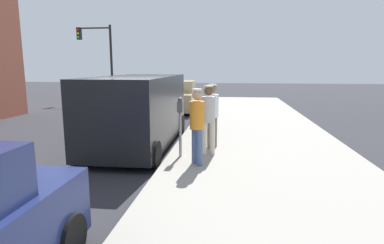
{
  "coord_description": "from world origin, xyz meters",
  "views": [
    {
      "loc": [
        2.64,
        -8.12,
        2.42
      ],
      "look_at": [
        1.65,
        -0.34,
        1.05
      ],
      "focal_mm": 29.56,
      "sensor_mm": 36.0,
      "label": 1
    }
  ],
  "objects_px": {
    "parked_sedan_ahead": "(179,97)",
    "pedestrian_in_orange": "(197,121)",
    "pedestrian_in_white": "(212,111)",
    "traffic_light_corner": "(99,51)",
    "parking_meter_near": "(180,117)",
    "pedestrian_in_gray": "(208,115)",
    "parked_van": "(139,109)"
  },
  "relations": [
    {
      "from": "pedestrian_in_orange",
      "to": "parking_meter_near",
      "type": "bearing_deg",
      "value": 127.57
    },
    {
      "from": "parking_meter_near",
      "to": "traffic_light_corner",
      "type": "relative_size",
      "value": 0.29
    },
    {
      "from": "parking_meter_near",
      "to": "pedestrian_in_white",
      "type": "height_order",
      "value": "pedestrian_in_white"
    },
    {
      "from": "traffic_light_corner",
      "to": "pedestrian_in_gray",
      "type": "bearing_deg",
      "value": -56.99
    },
    {
      "from": "pedestrian_in_white",
      "to": "parked_sedan_ahead",
      "type": "bearing_deg",
      "value": 105.51
    },
    {
      "from": "parking_meter_near",
      "to": "pedestrian_in_gray",
      "type": "height_order",
      "value": "pedestrian_in_gray"
    },
    {
      "from": "pedestrian_in_orange",
      "to": "traffic_light_corner",
      "type": "height_order",
      "value": "traffic_light_corner"
    },
    {
      "from": "parking_meter_near",
      "to": "pedestrian_in_white",
      "type": "bearing_deg",
      "value": 53.65
    },
    {
      "from": "parking_meter_near",
      "to": "pedestrian_in_gray",
      "type": "xyz_separation_m",
      "value": [
        0.7,
        0.23,
        0.02
      ]
    },
    {
      "from": "pedestrian_in_white",
      "to": "traffic_light_corner",
      "type": "relative_size",
      "value": 0.35
    },
    {
      "from": "parked_sedan_ahead",
      "to": "pedestrian_in_orange",
      "type": "bearing_deg",
      "value": -78.28
    },
    {
      "from": "parking_meter_near",
      "to": "parked_sedan_ahead",
      "type": "relative_size",
      "value": 0.34
    },
    {
      "from": "parking_meter_near",
      "to": "parked_van",
      "type": "bearing_deg",
      "value": 137.17
    },
    {
      "from": "pedestrian_in_white",
      "to": "pedestrian_in_orange",
      "type": "xyz_separation_m",
      "value": [
        -0.25,
        -1.67,
        -0.01
      ]
    },
    {
      "from": "parked_van",
      "to": "parked_sedan_ahead",
      "type": "relative_size",
      "value": 1.17
    },
    {
      "from": "parked_van",
      "to": "traffic_light_corner",
      "type": "xyz_separation_m",
      "value": [
        -6.26,
        11.86,
        2.36
      ]
    },
    {
      "from": "pedestrian_in_gray",
      "to": "traffic_light_corner",
      "type": "height_order",
      "value": "traffic_light_corner"
    },
    {
      "from": "parking_meter_near",
      "to": "traffic_light_corner",
      "type": "xyz_separation_m",
      "value": [
        -7.76,
        13.25,
        2.34
      ]
    },
    {
      "from": "pedestrian_in_orange",
      "to": "parked_van",
      "type": "bearing_deg",
      "value": 134.43
    },
    {
      "from": "pedestrian_in_orange",
      "to": "parked_sedan_ahead",
      "type": "distance_m",
      "value": 10.44
    },
    {
      "from": "parked_van",
      "to": "pedestrian_in_white",
      "type": "bearing_deg",
      "value": -9.33
    },
    {
      "from": "parking_meter_near",
      "to": "traffic_light_corner",
      "type": "distance_m",
      "value": 15.54
    },
    {
      "from": "parking_meter_near",
      "to": "parked_van",
      "type": "relative_size",
      "value": 0.29
    },
    {
      "from": "pedestrian_in_white",
      "to": "parked_sedan_ahead",
      "type": "xyz_separation_m",
      "value": [
        -2.37,
        8.54,
        -0.44
      ]
    },
    {
      "from": "pedestrian_in_white",
      "to": "pedestrian_in_orange",
      "type": "height_order",
      "value": "pedestrian_in_white"
    },
    {
      "from": "parking_meter_near",
      "to": "pedestrian_in_white",
      "type": "relative_size",
      "value": 0.84
    },
    {
      "from": "parked_van",
      "to": "pedestrian_in_gray",
      "type": "bearing_deg",
      "value": -27.86
    },
    {
      "from": "pedestrian_in_white",
      "to": "parked_van",
      "type": "distance_m",
      "value": 2.28
    },
    {
      "from": "pedestrian_in_gray",
      "to": "pedestrian_in_white",
      "type": "relative_size",
      "value": 1.01
    },
    {
      "from": "parked_sedan_ahead",
      "to": "parking_meter_near",
      "type": "bearing_deg",
      "value": -80.39
    },
    {
      "from": "parking_meter_near",
      "to": "pedestrian_in_white",
      "type": "xyz_separation_m",
      "value": [
        0.75,
        1.02,
        0.01
      ]
    },
    {
      "from": "parking_meter_near",
      "to": "parked_sedan_ahead",
      "type": "height_order",
      "value": "parking_meter_near"
    }
  ]
}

